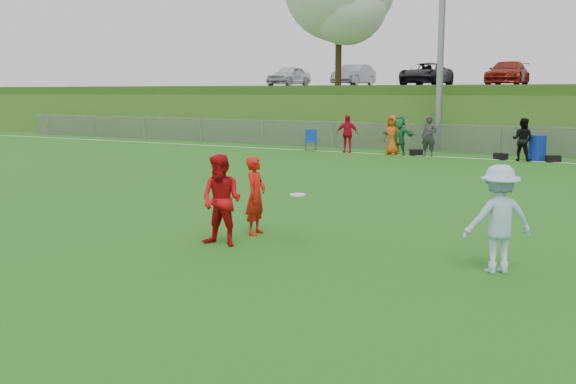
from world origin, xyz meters
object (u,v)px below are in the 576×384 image
Objects in this scene: player_red_left at (256,196)px; frisbee at (298,195)px; player_blue at (498,219)px; player_red_center at (222,200)px; recycling_bin at (537,148)px.

player_red_left is 1.30m from frisbee.
player_blue is 3.41m from frisbee.
player_red_left is 0.91× the size of player_blue.
player_red_center is 1.62× the size of recycling_bin.
player_red_left is at bearing -41.52° from player_blue.
frisbee is (1.18, -0.51, 0.18)m from player_red_left.
frisbee is at bearing -34.98° from player_blue.
player_red_center is (-0.05, -1.07, 0.07)m from player_red_left.
frisbee is at bearing 20.82° from player_red_center.
player_red_left is 1.49× the size of recycling_bin.
recycling_bin is at bearing 84.63° from frisbee.
recycling_bin reaches higher than frisbee.
player_red_center reaches higher than recycling_bin.
player_red_left is at bearing 83.85° from player_red_center.
player_red_center is 0.99× the size of player_blue.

